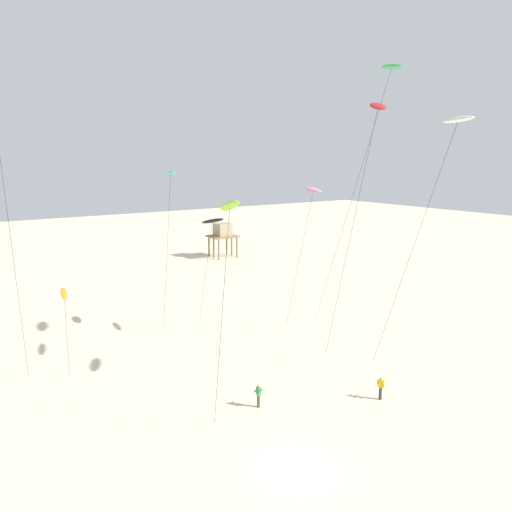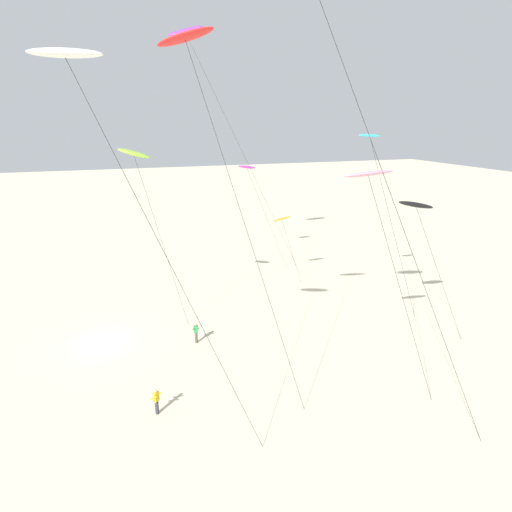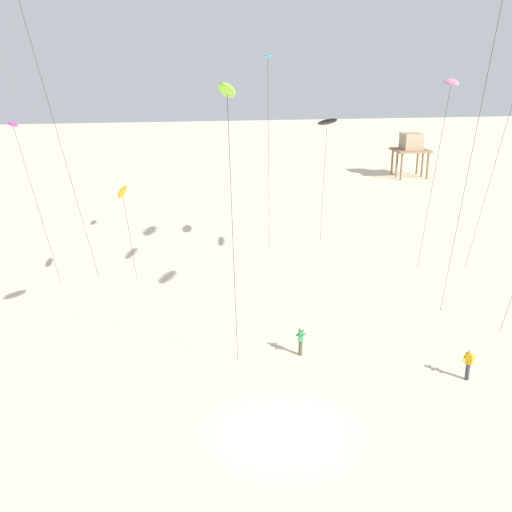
{
  "view_description": "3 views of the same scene",
  "coord_description": "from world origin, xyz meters",
  "px_view_note": "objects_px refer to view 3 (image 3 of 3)",
  "views": [
    {
      "loc": [
        -16.29,
        -19.82,
        16.94
      ],
      "look_at": [
        3.1,
        8.46,
        10.3
      ],
      "focal_mm": 35.98,
      "sensor_mm": 36.0,
      "label": 1
    },
    {
      "loc": [
        32.87,
        1.56,
        16.82
      ],
      "look_at": [
        2.42,
        11.99,
        6.68
      ],
      "focal_mm": 30.56,
      "sensor_mm": 36.0,
      "label": 2
    },
    {
      "loc": [
        -4.79,
        -22.89,
        15.86
      ],
      "look_at": [
        0.21,
        9.24,
        5.15
      ],
      "focal_mm": 43.4,
      "sensor_mm": 36.0,
      "label": 3
    }
  ],
  "objects_px": {
    "kite_flyer_middle": "(301,340)",
    "stilt_house": "(411,145)",
    "kite_lime": "(227,93)",
    "kite_black": "(327,122)",
    "kite_pink": "(451,84)",
    "kite_flyer_nearest": "(468,364)",
    "kite_magenta": "(14,127)",
    "kite_orange": "(123,194)",
    "kite_cyan": "(268,63)"
  },
  "relations": [
    {
      "from": "kite_black",
      "to": "kite_lime",
      "type": "relative_size",
      "value": 0.77
    },
    {
      "from": "kite_flyer_nearest",
      "to": "stilt_house",
      "type": "relative_size",
      "value": 0.29
    },
    {
      "from": "kite_black",
      "to": "stilt_house",
      "type": "distance_m",
      "value": 39.01
    },
    {
      "from": "kite_black",
      "to": "kite_pink",
      "type": "distance_m",
      "value": 10.14
    },
    {
      "from": "kite_orange",
      "to": "kite_flyer_middle",
      "type": "relative_size",
      "value": 4.45
    },
    {
      "from": "kite_orange",
      "to": "kite_pink",
      "type": "relative_size",
      "value": 0.51
    },
    {
      "from": "kite_black",
      "to": "stilt_house",
      "type": "bearing_deg",
      "value": 57.89
    },
    {
      "from": "kite_flyer_middle",
      "to": "stilt_house",
      "type": "distance_m",
      "value": 54.37
    },
    {
      "from": "kite_black",
      "to": "kite_pink",
      "type": "height_order",
      "value": "kite_pink"
    },
    {
      "from": "kite_pink",
      "to": "kite_lime",
      "type": "relative_size",
      "value": 0.97
    },
    {
      "from": "kite_orange",
      "to": "kite_magenta",
      "type": "xyz_separation_m",
      "value": [
        -6.01,
        -1.76,
        4.67
      ]
    },
    {
      "from": "kite_cyan",
      "to": "kite_lime",
      "type": "height_order",
      "value": "kite_cyan"
    },
    {
      "from": "kite_cyan",
      "to": "kite_black",
      "type": "distance_m",
      "value": 6.39
    },
    {
      "from": "kite_orange",
      "to": "kite_flyer_middle",
      "type": "height_order",
      "value": "kite_orange"
    },
    {
      "from": "kite_black",
      "to": "kite_cyan",
      "type": "bearing_deg",
      "value": -167.17
    },
    {
      "from": "kite_orange",
      "to": "kite_magenta",
      "type": "bearing_deg",
      "value": -163.7
    },
    {
      "from": "kite_flyer_middle",
      "to": "kite_pink",
      "type": "bearing_deg",
      "value": 34.25
    },
    {
      "from": "kite_flyer_nearest",
      "to": "kite_lime",
      "type": "bearing_deg",
      "value": 176.94
    },
    {
      "from": "kite_orange",
      "to": "kite_lime",
      "type": "bearing_deg",
      "value": -69.19
    },
    {
      "from": "kite_orange",
      "to": "kite_magenta",
      "type": "height_order",
      "value": "kite_magenta"
    },
    {
      "from": "kite_flyer_middle",
      "to": "kite_flyer_nearest",
      "type": "bearing_deg",
      "value": -26.89
    },
    {
      "from": "stilt_house",
      "to": "kite_black",
      "type": "bearing_deg",
      "value": -122.11
    },
    {
      "from": "kite_orange",
      "to": "kite_pink",
      "type": "xyz_separation_m",
      "value": [
        20.6,
        -3.68,
        7.01
      ]
    },
    {
      "from": "kite_orange",
      "to": "stilt_house",
      "type": "relative_size",
      "value": 1.28
    },
    {
      "from": "kite_flyer_nearest",
      "to": "kite_flyer_middle",
      "type": "distance_m",
      "value": 8.73
    },
    {
      "from": "kite_flyer_middle",
      "to": "stilt_house",
      "type": "xyz_separation_m",
      "value": [
        25.66,
        47.82,
        3.35
      ]
    },
    {
      "from": "kite_pink",
      "to": "kite_orange",
      "type": "bearing_deg",
      "value": 169.88
    },
    {
      "from": "kite_cyan",
      "to": "kite_flyer_middle",
      "type": "xyz_separation_m",
      "value": [
        -0.55,
        -14.2,
        -14.28
      ]
    },
    {
      "from": "kite_pink",
      "to": "kite_flyer_nearest",
      "type": "relative_size",
      "value": 8.65
    },
    {
      "from": "kite_cyan",
      "to": "stilt_house",
      "type": "relative_size",
      "value": 2.71
    },
    {
      "from": "kite_magenta",
      "to": "kite_pink",
      "type": "distance_m",
      "value": 26.78
    },
    {
      "from": "kite_orange",
      "to": "kite_pink",
      "type": "distance_m",
      "value": 22.07
    },
    {
      "from": "kite_cyan",
      "to": "kite_magenta",
      "type": "relative_size",
      "value": 1.3
    },
    {
      "from": "kite_flyer_nearest",
      "to": "kite_cyan",
      "type": "bearing_deg",
      "value": 111.75
    },
    {
      "from": "kite_magenta",
      "to": "kite_lime",
      "type": "relative_size",
      "value": 0.81
    },
    {
      "from": "kite_cyan",
      "to": "kite_magenta",
      "type": "xyz_separation_m",
      "value": [
        -16.25,
        -4.85,
        -3.53
      ]
    },
    {
      "from": "kite_cyan",
      "to": "kite_flyer_middle",
      "type": "relative_size",
      "value": 9.46
    },
    {
      "from": "kite_cyan",
      "to": "kite_flyer_nearest",
      "type": "distance_m",
      "value": 24.2
    },
    {
      "from": "kite_flyer_middle",
      "to": "kite_lime",
      "type": "bearing_deg",
      "value": -141.89
    },
    {
      "from": "kite_lime",
      "to": "kite_flyer_middle",
      "type": "bearing_deg",
      "value": 38.11
    },
    {
      "from": "kite_pink",
      "to": "kite_lime",
      "type": "distance_m",
      "value": 18.55
    },
    {
      "from": "kite_cyan",
      "to": "kite_magenta",
      "type": "distance_m",
      "value": 17.33
    },
    {
      "from": "kite_lime",
      "to": "kite_orange",
      "type": "bearing_deg",
      "value": 110.81
    },
    {
      "from": "kite_magenta",
      "to": "kite_lime",
      "type": "bearing_deg",
      "value": -47.77
    },
    {
      "from": "kite_flyer_middle",
      "to": "kite_black",
      "type": "bearing_deg",
      "value": 71.09
    },
    {
      "from": "kite_lime",
      "to": "kite_flyer_nearest",
      "type": "xyz_separation_m",
      "value": [
        12.01,
        -0.64,
        -13.35
      ]
    },
    {
      "from": "kite_lime",
      "to": "kite_black",
      "type": "bearing_deg",
      "value": 63.04
    },
    {
      "from": "kite_magenta",
      "to": "kite_black",
      "type": "xyz_separation_m",
      "value": [
        20.93,
        5.92,
        -0.69
      ]
    },
    {
      "from": "kite_black",
      "to": "kite_flyer_nearest",
      "type": "xyz_separation_m",
      "value": [
        2.56,
        -19.21,
        -10.06
      ]
    },
    {
      "from": "kite_orange",
      "to": "kite_flyer_nearest",
      "type": "bearing_deg",
      "value": -40.73
    }
  ]
}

